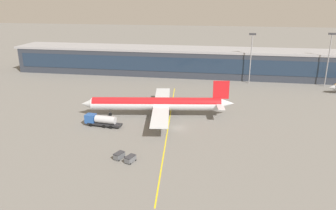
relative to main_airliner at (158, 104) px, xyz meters
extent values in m
plane|color=slate|center=(7.59, -8.71, -4.04)|extent=(700.00, 700.00, 0.00)
cube|color=yellow|center=(4.62, -6.71, -4.03)|extent=(8.91, 79.57, 0.01)
cube|color=#2D333D|center=(-2.62, 59.12, 1.77)|extent=(153.82, 18.15, 11.61)
cube|color=#1E2D42|center=(-2.62, 49.99, 2.35)|extent=(149.21, 0.16, 6.50)
cube|color=#99999E|center=(-2.62, 59.12, 8.07)|extent=(156.90, 18.51, 1.00)
cylinder|color=silver|center=(-0.29, -0.05, -0.14)|extent=(40.53, 9.95, 3.75)
cylinder|color=red|center=(-0.29, -0.05, 0.20)|extent=(39.71, 9.67, 3.60)
cone|color=silver|center=(-21.57, -3.37, -0.14)|extent=(4.26, 4.10, 3.57)
cone|color=silver|center=(21.17, 3.31, 0.24)|extent=(4.94, 3.85, 3.19)
cube|color=red|center=(19.19, 3.00, 4.55)|extent=(4.88, 1.11, 5.63)
cube|color=silver|center=(19.28, -0.79, 0.42)|extent=(2.90, 6.24, 0.24)
cube|color=silver|center=(18.12, 6.63, 0.42)|extent=(2.90, 6.24, 0.24)
cube|color=silver|center=(2.79, -10.06, -0.42)|extent=(7.36, 17.52, 0.40)
cube|color=silver|center=(-0.41, 10.43, -0.42)|extent=(7.36, 17.52, 0.40)
cylinder|color=#939399|center=(1.33, -7.19, -1.75)|extent=(3.17, 2.49, 2.06)
cylinder|color=#939399|center=(-0.93, 7.26, -1.75)|extent=(3.17, 2.49, 2.06)
cylinder|color=black|center=(-14.68, -2.29, -3.54)|extent=(1.05, 0.55, 1.00)
cylinder|color=slate|center=(-14.68, -2.29, -2.53)|extent=(0.20, 0.20, 2.02)
cylinder|color=black|center=(2.37, -1.34, -3.54)|extent=(1.05, 0.55, 1.00)
cylinder|color=slate|center=(2.37, -1.34, -2.53)|extent=(0.20, 0.20, 2.02)
cylinder|color=black|center=(1.84, 2.00, -3.54)|extent=(1.05, 0.55, 1.00)
cylinder|color=slate|center=(1.84, 2.00, -2.53)|extent=(0.20, 0.20, 2.02)
cube|color=#232326|center=(-13.26, -11.04, -3.29)|extent=(10.19, 3.45, 0.50)
cube|color=#26519E|center=(-17.64, -10.62, -2.04)|extent=(3.03, 2.76, 2.50)
cube|color=black|center=(-18.90, -10.50, -1.54)|extent=(0.38, 2.30, 1.12)
cylinder|color=#B7BABF|center=(-12.99, -11.07, -1.94)|extent=(6.18, 2.76, 2.20)
cylinder|color=black|center=(-17.20, -11.85, -3.54)|extent=(1.03, 0.44, 1.00)
cylinder|color=black|center=(-16.97, -9.49, -3.54)|extent=(1.03, 0.44, 1.00)
cylinder|color=black|center=(-13.08, -12.25, -3.54)|extent=(1.03, 0.44, 1.00)
cylinder|color=black|center=(-12.85, -9.89, -3.54)|extent=(1.03, 0.44, 1.00)
cylinder|color=black|center=(-10.99, -12.45, -3.54)|extent=(1.03, 0.44, 1.00)
cylinder|color=black|center=(-10.76, -10.09, -3.54)|extent=(1.03, 0.44, 1.00)
cube|color=#595B60|center=(-3.05, -29.44, -3.31)|extent=(2.34, 2.97, 1.10)
cube|color=#333338|center=(-3.05, -29.44, -2.61)|extent=(2.38, 3.03, 0.10)
cylinder|color=black|center=(-3.37, -28.19, -3.86)|extent=(0.24, 0.38, 0.36)
cylinder|color=black|center=(-1.97, -28.74, -3.86)|extent=(0.24, 0.38, 0.36)
cylinder|color=black|center=(-4.12, -30.13, -3.86)|extent=(0.24, 0.38, 0.36)
cylinder|color=black|center=(-2.72, -30.68, -3.86)|extent=(0.24, 0.38, 0.36)
cube|color=#595B60|center=(-0.06, -30.59, -3.31)|extent=(2.34, 2.97, 1.10)
cube|color=#333338|center=(-0.06, -30.59, -2.61)|extent=(2.38, 3.03, 0.10)
cylinder|color=black|center=(-0.39, -29.35, -3.86)|extent=(0.24, 0.38, 0.36)
cylinder|color=black|center=(1.01, -29.89, -3.86)|extent=(0.24, 0.38, 0.36)
cylinder|color=black|center=(-1.14, -31.29, -3.86)|extent=(0.24, 0.38, 0.36)
cylinder|color=black|center=(0.26, -31.83, -3.86)|extent=(0.24, 0.38, 0.36)
cone|color=#B2B7BC|center=(61.05, 35.97, -1.57)|extent=(2.93, 2.84, 2.34)
cylinder|color=gray|center=(30.66, 47.12, 6.20)|extent=(0.44, 0.44, 20.48)
cube|color=#333338|center=(30.66, 47.12, 16.84)|extent=(2.80, 0.50, 0.80)
cylinder|color=gray|center=(61.43, 47.12, 6.53)|extent=(0.44, 0.44, 21.14)
cube|color=#333338|center=(61.43, 47.12, 17.50)|extent=(2.80, 0.50, 0.80)
camera|label=1|loc=(19.61, -94.57, 31.45)|focal=35.10mm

